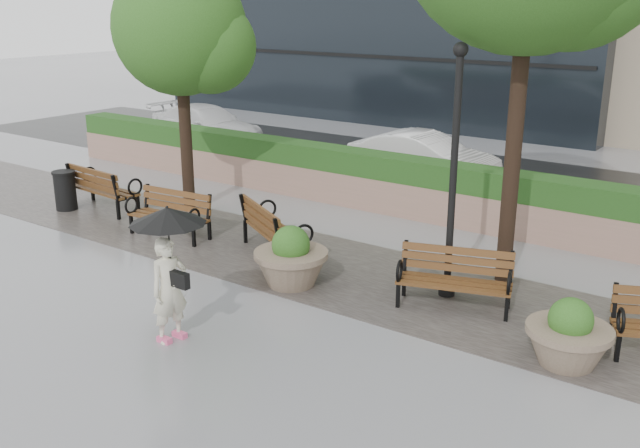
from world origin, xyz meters
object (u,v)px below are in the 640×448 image
Objects in this scene: bench_1 at (170,224)px; trash_bin at (65,192)px; bench_3 at (454,292)px; car_left at (207,125)px; planter_right at (568,339)px; pedestrian at (169,261)px; bench_0 at (104,197)px; bench_2 at (274,240)px; planter_left at (291,262)px; car_right at (424,158)px; lamppost at (452,190)px.

trash_bin is at bearing 175.08° from bench_1.
car_left is (-12.96, 7.60, 0.38)m from bench_3.
pedestrian reaches higher than planter_right.
car_left is at bearing 124.35° from bench_1.
bench_0 is 2.25× the size of trash_bin.
bench_3 is at bearing 158.86° from planter_right.
car_left is at bearing -59.06° from bench_0.
bench_0 is 0.44× the size of car_left.
bench_2 is at bearing -176.65° from bench_0.
planter_left is 4.89m from planter_right.
planter_right reaches higher than bench_3.
car_right is at bearing -88.32° from car_left.
bench_1 is 0.45× the size of car_right.
bench_1 is 0.97× the size of bench_3.
planter_right is 0.28× the size of lamppost.
bench_1 is at bearing -135.98° from car_left.
planter_right is 5.74m from pedestrian.
pedestrian reaches higher than trash_bin.
bench_1 is at bearing 0.45° from trash_bin.
bench_0 reaches higher than trash_bin.
bench_3 is at bearing -28.28° from pedestrian.
car_left is (-15.07, 8.42, 0.28)m from planter_right.
bench_0 is 1.55× the size of planter_left.
bench_0 is 1.04× the size of bench_3.
car_right is (-0.34, 6.95, 0.37)m from bench_2.
bench_2 is at bearing 158.44° from bench_3.
car_left is 1.11× the size of car_right.
planter_left is at bearing 177.57° from bench_3.
bench_0 reaches higher than bench_2.
trash_bin is (-7.30, 0.59, 0.02)m from planter_left.
trash_bin is 0.19× the size of car_left.
bench_2 is at bearing 140.22° from planter_left.
bench_3 is 2.27m from planter_right.
bench_1 reaches higher than trash_bin.
car_right reaches higher than bench_1.
bench_3 is (9.31, -0.34, -0.02)m from bench_0.
bench_2 is (5.30, -0.08, -0.00)m from bench_0.
planter_right is 1.31× the size of trash_bin.
bench_2 reaches higher than planter_right.
trash_bin is 8.30m from car_left.
car_right reaches higher than planter_right.
bench_1 is 2.54m from bench_2.
trash_bin is 9.35m from car_right.
car_left is (-12.64, 7.18, -1.20)m from lamppost.
planter_right is at bearing -50.47° from pedestrian.
pedestrian is at bearing -92.87° from planter_left.
bench_2 is 1.06× the size of bench_3.
planter_right is (2.11, -0.82, 0.10)m from bench_3.
car_right is 2.04× the size of pedestrian.
planter_right is 0.58× the size of pedestrian.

